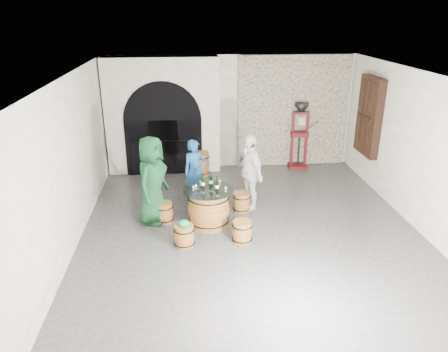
{
  "coord_description": "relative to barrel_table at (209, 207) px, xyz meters",
  "views": [
    {
      "loc": [
        -1.29,
        -7.81,
        4.34
      ],
      "look_at": [
        -0.51,
        0.5,
        1.05
      ],
      "focal_mm": 34.0,
      "sensor_mm": 36.0,
      "label": 1
    }
  ],
  "objects": [
    {
      "name": "person_blue",
      "position": [
        -0.25,
        1.25,
        0.36
      ],
      "size": [
        0.65,
        0.55,
        1.53
      ],
      "primitive_type": "imported",
      "rotation": [
        0.0,
        0.0,
        0.38
      ],
      "color": "navy",
      "rests_on": "ground"
    },
    {
      "name": "wall_left",
      "position": [
        -2.65,
        -0.33,
        1.19
      ],
      "size": [
        0.0,
        8.0,
        8.0
      ],
      "primitive_type": "plane",
      "rotation": [
        1.57,
        0.0,
        1.57
      ],
      "color": "white",
      "rests_on": "ground"
    },
    {
      "name": "tasting_glass_f",
      "position": [
        -0.26,
        0.05,
        0.46
      ],
      "size": [
        0.05,
        0.05,
        0.1
      ],
      "primitive_type": null,
      "color": "#B97124",
      "rests_on": "barrel_table"
    },
    {
      "name": "arched_opening",
      "position": [
        -1.05,
        3.4,
        1.17
      ],
      "size": [
        3.1,
        0.6,
        3.19
      ],
      "color": "white",
      "rests_on": "ground"
    },
    {
      "name": "barrel_stool_near_left",
      "position": [
        -0.53,
        -0.84,
        -0.19
      ],
      "size": [
        0.41,
        0.41,
        0.45
      ],
      "color": "olive",
      "rests_on": "ground"
    },
    {
      "name": "stone_facing_panel",
      "position": [
        2.65,
        3.61,
        1.19
      ],
      "size": [
        3.2,
        0.12,
        3.18
      ],
      "primitive_type": "cube",
      "color": "#AEA68B",
      "rests_on": "ground"
    },
    {
      "name": "tasting_glass_e",
      "position": [
        0.35,
        -0.13,
        0.46
      ],
      "size": [
        0.05,
        0.05,
        0.1
      ],
      "primitive_type": null,
      "color": "#B97124",
      "rests_on": "barrel_table"
    },
    {
      "name": "corking_press",
      "position": [
        2.81,
        3.28,
        0.7
      ],
      "size": [
        0.79,
        0.46,
        1.91
      ],
      "rotation": [
        0.0,
        0.0,
        -0.07
      ],
      "color": "#520D17",
      "rests_on": "ground"
    },
    {
      "name": "tasting_glass_b",
      "position": [
        0.18,
        0.04,
        0.46
      ],
      "size": [
        0.05,
        0.05,
        0.1
      ],
      "primitive_type": null,
      "color": "#B97124",
      "rests_on": "barrel_table"
    },
    {
      "name": "person_white",
      "position": [
        0.98,
        0.75,
        0.49
      ],
      "size": [
        0.77,
        1.14,
        1.79
      ],
      "primitive_type": "imported",
      "rotation": [
        0.0,
        0.0,
        -1.23
      ],
      "color": "silver",
      "rests_on": "ground"
    },
    {
      "name": "side_barrel",
      "position": [
        -0.06,
        2.95,
        -0.07
      ],
      "size": [
        0.51,
        0.51,
        0.68
      ],
      "rotation": [
        0.0,
        0.0,
        0.39
      ],
      "color": "olive",
      "rests_on": "ground"
    },
    {
      "name": "barrel_stool_near_right",
      "position": [
        0.62,
        -0.78,
        -0.19
      ],
      "size": [
        0.41,
        0.41,
        0.45
      ],
      "color": "olive",
      "rests_on": "ground"
    },
    {
      "name": "shuttered_window",
      "position": [
        4.23,
        2.07,
        1.39
      ],
      "size": [
        0.23,
        1.1,
        2.0
      ],
      "color": "black",
      "rests_on": "wall_right"
    },
    {
      "name": "ground",
      "position": [
        0.85,
        -0.33,
        -0.41
      ],
      "size": [
        8.0,
        8.0,
        0.0
      ],
      "primitive_type": "plane",
      "color": "#2E2E31",
      "rests_on": "ground"
    },
    {
      "name": "tasting_glass_d",
      "position": [
        0.26,
        0.27,
        0.46
      ],
      "size": [
        0.05,
        0.05,
        0.1
      ],
      "primitive_type": null,
      "color": "#B97124",
      "rests_on": "barrel_table"
    },
    {
      "name": "wall_right",
      "position": [
        4.35,
        -0.33,
        1.19
      ],
      "size": [
        0.0,
        8.0,
        8.0
      ],
      "primitive_type": "plane",
      "rotation": [
        1.57,
        0.0,
        -1.57
      ],
      "color": "white",
      "rests_on": "ground"
    },
    {
      "name": "barrel_table",
      "position": [
        0.0,
        0.0,
        0.0
      ],
      "size": [
        1.07,
        1.07,
        0.82
      ],
      "color": "olive",
      "rests_on": "ground"
    },
    {
      "name": "wall_back",
      "position": [
        0.85,
        3.67,
        1.19
      ],
      "size": [
        8.0,
        0.0,
        8.0
      ],
      "primitive_type": "plane",
      "rotation": [
        1.57,
        0.0,
        0.0
      ],
      "color": "white",
      "rests_on": "ground"
    },
    {
      "name": "barrel_stool_right",
      "position": [
        0.79,
        0.61,
        -0.19
      ],
      "size": [
        0.41,
        0.41,
        0.45
      ],
      "color": "olive",
      "rests_on": "ground"
    },
    {
      "name": "control_box",
      "position": [
        2.9,
        3.53,
        0.94
      ],
      "size": [
        0.18,
        0.1,
        0.22
      ],
      "primitive_type": "cube",
      "color": "silver",
      "rests_on": "wall_back"
    },
    {
      "name": "barrel_stool_far",
      "position": [
        -0.19,
        0.97,
        -0.19
      ],
      "size": [
        0.41,
        0.41,
        0.45
      ],
      "color": "olive",
      "rests_on": "ground"
    },
    {
      "name": "wall_front",
      "position": [
        0.85,
        -4.33,
        1.19
      ],
      "size": [
        8.0,
        0.0,
        8.0
      ],
      "primitive_type": "plane",
      "rotation": [
        -1.57,
        0.0,
        0.0
      ],
      "color": "white",
      "rests_on": "ground"
    },
    {
      "name": "wine_bottle_center",
      "position": [
        0.17,
        -0.09,
        0.55
      ],
      "size": [
        0.08,
        0.08,
        0.32
      ],
      "color": "black",
      "rests_on": "barrel_table"
    },
    {
      "name": "wine_bottle_left",
      "position": [
        -0.11,
        0.09,
        0.55
      ],
      "size": [
        0.08,
        0.08,
        0.32
      ],
      "color": "black",
      "rests_on": "barrel_table"
    },
    {
      "name": "tasting_glass_c",
      "position": [
        -0.15,
        0.25,
        0.46
      ],
      "size": [
        0.05,
        0.05,
        0.1
      ],
      "primitive_type": null,
      "color": "#B97124",
      "rests_on": "barrel_table"
    },
    {
      "name": "barrel_stool_left",
      "position": [
        -0.97,
        0.23,
        -0.19
      ],
      "size": [
        0.41,
        0.41,
        0.45
      ],
      "color": "olive",
      "rests_on": "ground"
    },
    {
      "name": "green_cap",
      "position": [
        -0.53,
        -0.84,
        0.09
      ],
      "size": [
        0.26,
        0.22,
        0.12
      ],
      "color": "#0C874B",
      "rests_on": "barrel_stool_near_left"
    },
    {
      "name": "tasting_glass_a",
      "position": [
        -0.31,
        -0.01,
        0.46
      ],
      "size": [
        0.05,
        0.05,
        0.1
      ],
      "primitive_type": null,
      "color": "#B97124",
      "rests_on": "barrel_table"
    },
    {
      "name": "wine_bottle_right",
      "position": [
        0.06,
        0.18,
        0.55
      ],
      "size": [
        0.08,
        0.08,
        0.32
      ],
      "color": "black",
      "rests_on": "barrel_table"
    },
    {
      "name": "person_green",
      "position": [
        -1.18,
        0.28,
        0.56
      ],
      "size": [
        0.94,
        1.11,
        1.93
      ],
      "primitive_type": "imported",
      "rotation": [
        0.0,
        0.0,
        1.16
      ],
      "color": "#10391E",
      "rests_on": "ground"
    },
    {
      "name": "ceiling",
      "position": [
        0.85,
        -0.33,
        2.79
      ],
      "size": [
        8.0,
        8.0,
        0.0
      ],
      "primitive_type": "plane",
      "rotation": [
        3.14,
        0.0,
        0.0
      ],
      "color": "beige",
      "rests_on": "wall_back"
    }
  ]
}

